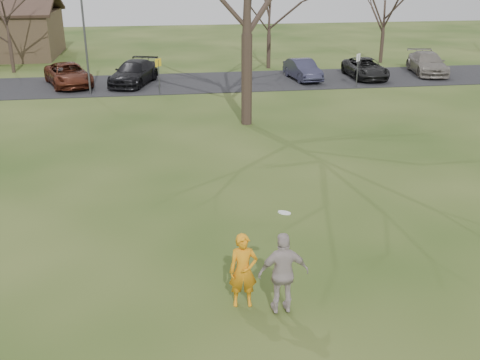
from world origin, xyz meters
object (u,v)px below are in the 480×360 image
object	(u,v)px
car_3	(134,73)
catching_play	(283,273)
car_5	(303,70)
car_2	(68,75)
player_defender	(243,271)
car_6	(365,68)
car_7	(427,63)
lamp_post	(84,25)

from	to	relation	value
car_3	catching_play	distance (m)	25.59
car_5	car_2	bearing A→B (deg)	171.81
car_5	player_defender	bearing A→B (deg)	-114.39
car_3	car_5	bearing A→B (deg)	17.85
car_6	car_7	size ratio (longest dim) A/B	0.93
car_6	catching_play	world-z (taller)	catching_play
car_2	car_6	size ratio (longest dim) A/B	1.08
car_2	car_3	size ratio (longest dim) A/B	1.00
car_2	car_5	size ratio (longest dim) A/B	1.24
catching_play	car_5	bearing A→B (deg)	74.34
car_3	lamp_post	xyz separation A→B (m)	(-2.47, -2.49, 3.21)
player_defender	car_5	xyz separation A→B (m)	(7.84, 24.65, -0.18)
car_2	car_3	distance (m)	4.00
car_7	car_6	bearing A→B (deg)	-160.59
car_3	car_7	size ratio (longest dim) A/B	1.00
player_defender	catching_play	distance (m)	0.94
car_3	car_5	size ratio (longest dim) A/B	1.24
car_5	lamp_post	xyz separation A→B (m)	(-13.32, -2.30, 3.28)
player_defender	car_5	distance (m)	25.87
car_6	car_7	bearing A→B (deg)	10.18
car_2	car_6	world-z (taller)	car_2
car_2	car_3	xyz separation A→B (m)	(3.99, -0.18, 0.03)
car_6	lamp_post	xyz separation A→B (m)	(-17.58, -2.27, 3.29)
car_6	car_3	bearing A→B (deg)	-179.26
car_5	lamp_post	size ratio (longest dim) A/B	0.63
car_2	lamp_post	distance (m)	4.47
car_3	lamp_post	distance (m)	4.75
car_3	lamp_post	size ratio (longest dim) A/B	0.79
car_2	car_7	distance (m)	23.82
car_2	catching_play	size ratio (longest dim) A/B	2.04
car_2	lamp_post	bearing A→B (deg)	-79.18
car_7	lamp_post	world-z (taller)	lamp_post
car_5	car_7	world-z (taller)	car_7
car_6	catching_play	bearing A→B (deg)	-112.69
car_7	catching_play	size ratio (longest dim) A/B	2.04
player_defender	catching_play	size ratio (longest dim) A/B	0.72
car_2	lamp_post	size ratio (longest dim) A/B	0.79
car_3	player_defender	bearing A→B (deg)	-64.22
car_3	car_6	xyz separation A→B (m)	(15.12, -0.22, -0.08)
car_3	car_5	distance (m)	10.86
catching_play	lamp_post	distance (m)	23.85
car_7	car_5	bearing A→B (deg)	-164.81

